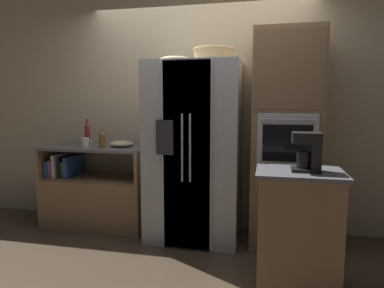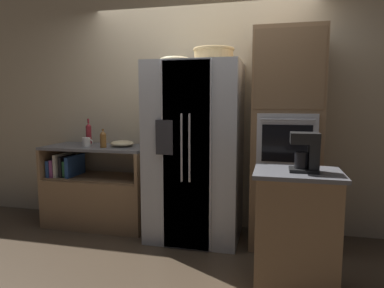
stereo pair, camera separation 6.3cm
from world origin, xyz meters
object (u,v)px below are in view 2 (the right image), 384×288
object	(u,v)px
bottle_short	(89,134)
bottle_tall	(103,139)
wicker_basket	(214,54)
mug	(87,142)
mixing_bowl	(122,143)
coffee_maker	(308,151)
fruit_bowl	(175,59)
refrigerator	(195,152)
wall_oven	(286,140)

from	to	relation	value
bottle_short	bottle_tall	bearing A→B (deg)	-29.60
wicker_basket	bottle_tall	size ratio (longest dim) A/B	1.98
mug	mixing_bowl	world-z (taller)	mug
mixing_bowl	coffee_maker	distance (m)	2.16
wicker_basket	fruit_bowl	bearing A→B (deg)	-176.64
fruit_bowl	coffee_maker	xyz separation A→B (m)	(1.24, -0.87, -0.77)
refrigerator	bottle_short	distance (m)	1.31
coffee_maker	refrigerator	bearing A→B (deg)	139.06
fruit_bowl	bottle_tall	size ratio (longest dim) A/B	1.49
bottle_short	refrigerator	bearing A→B (deg)	-5.34
wicker_basket	coffee_maker	world-z (taller)	wicker_basket
refrigerator	coffee_maker	size ratio (longest dim) A/B	6.50
fruit_bowl	bottle_short	xyz separation A→B (m)	(-1.10, 0.15, -0.80)
bottle_tall	mug	xyz separation A→B (m)	(-0.21, 0.01, -0.04)
refrigerator	wall_oven	world-z (taller)	wall_oven
wall_oven	bottle_tall	distance (m)	1.95
wall_oven	bottle_short	bearing A→B (deg)	178.10
bottle_tall	mixing_bowl	world-z (taller)	bottle_tall
wicker_basket	coffee_maker	size ratio (longest dim) A/B	1.45
bottle_tall	coffee_maker	world-z (taller)	coffee_maker
fruit_bowl	bottle_short	bearing A→B (deg)	172.19
wall_oven	mixing_bowl	distance (m)	1.79
wall_oven	bottle_tall	world-z (taller)	wall_oven
wicker_basket	bottle_short	size ratio (longest dim) A/B	1.32
mixing_bowl	bottle_tall	bearing A→B (deg)	-139.79
refrigerator	wall_oven	bearing A→B (deg)	3.04
refrigerator	wall_oven	xyz separation A→B (m)	(0.91, 0.05, 0.14)
bottle_tall	wall_oven	bearing A→B (deg)	2.22
wicker_basket	bottle_short	world-z (taller)	wicker_basket
coffee_maker	wall_oven	bearing A→B (deg)	97.54
mug	refrigerator	bearing A→B (deg)	1.01
fruit_bowl	refrigerator	bearing A→B (deg)	7.98
fruit_bowl	mixing_bowl	xyz separation A→B (m)	(-0.67, 0.14, -0.90)
mug	bottle_tall	bearing A→B (deg)	-1.47
wicker_basket	fruit_bowl	world-z (taller)	wicker_basket
wall_oven	fruit_bowl	size ratio (longest dim) A/B	6.85
fruit_bowl	coffee_maker	world-z (taller)	fruit_bowl
wicker_basket	coffee_maker	distance (m)	1.47
wicker_basket	bottle_tall	distance (m)	1.51
fruit_bowl	coffee_maker	distance (m)	1.70
mixing_bowl	fruit_bowl	bearing A→B (deg)	-11.75
fruit_bowl	mixing_bowl	size ratio (longest dim) A/B	1.15
bottle_tall	bottle_short	xyz separation A→B (m)	(-0.26, 0.15, 0.04)
bottle_tall	mug	bearing A→B (deg)	178.53
refrigerator	mug	world-z (taller)	refrigerator
bottle_tall	mixing_bowl	distance (m)	0.22
wall_oven	bottle_tall	xyz separation A→B (m)	(-1.95, -0.08, -0.03)
wicker_basket	mug	size ratio (longest dim) A/B	3.18
fruit_bowl	mug	xyz separation A→B (m)	(-1.04, 0.01, -0.88)
refrigerator	mixing_bowl	world-z (taller)	refrigerator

